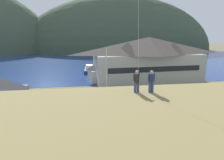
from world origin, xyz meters
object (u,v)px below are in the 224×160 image
at_px(storage_shed_waterside, 99,71).
at_px(parking_light_pole, 106,70).
at_px(person_companion, 151,81).
at_px(person_kite_flyer, 137,80).
at_px(parked_car_mid_row_center, 108,111).
at_px(parked_car_front_row_red, 148,107).
at_px(parked_car_corner_spot, 66,117).
at_px(parked_car_back_row_right, 118,95).
at_px(parked_car_front_row_silver, 181,93).
at_px(wharf_dock, 103,72).
at_px(harbor_lodge, 148,58).
at_px(storage_shed_near_lot, 2,95).
at_px(moored_boat_wharfside, 89,70).

xyz_separation_m(storage_shed_waterside, parking_light_pole, (0.31, -11.69, 2.34)).
bearing_deg(person_companion, person_kite_flyer, 169.11).
distance_m(parked_car_mid_row_center, parked_car_front_row_red, 5.31).
xyz_separation_m(parked_car_mid_row_center, parked_car_front_row_red, (5.30, 0.40, 0.00)).
bearing_deg(parked_car_corner_spot, parked_car_back_row_right, 45.08).
height_order(parked_car_front_row_red, parked_car_front_row_silver, same).
xyz_separation_m(wharf_dock, parked_car_corner_spot, (-7.72, -32.31, 0.71)).
bearing_deg(person_kite_flyer, parking_light_pole, 90.51).
distance_m(harbor_lodge, person_companion, 29.46).
relative_size(parked_car_corner_spot, person_kite_flyer, 2.28).
bearing_deg(wharf_dock, parking_light_pole, -94.56).
bearing_deg(parked_car_back_row_right, person_companion, -90.50).
height_order(parked_car_front_row_red, parked_car_back_row_right, same).
bearing_deg(harbor_lodge, wharf_dock, 127.90).
bearing_deg(storage_shed_near_lot, moored_boat_wharfside, 66.29).
xyz_separation_m(parked_car_back_row_right, person_companion, (-0.13, -14.58, 5.62)).
bearing_deg(person_companion, storage_shed_near_lot, 141.38).
relative_size(parked_car_mid_row_center, parked_car_front_row_red, 0.98).
distance_m(storage_shed_near_lot, person_kite_flyer, 19.74).
xyz_separation_m(harbor_lodge, moored_boat_wharfside, (-12.82, 13.51, -4.55)).
relative_size(wharf_dock, moored_boat_wharfside, 1.50).
height_order(harbor_lodge, person_kite_flyer, harbor_lodge).
distance_m(harbor_lodge, parked_car_corner_spot, 26.94).
distance_m(parked_car_corner_spot, parked_car_back_row_right, 10.42).
bearing_deg(storage_shed_waterside, wharf_dock, 78.52).
relative_size(storage_shed_near_lot, parked_car_corner_spot, 1.51).
bearing_deg(wharf_dock, parked_car_front_row_red, -85.36).
distance_m(parked_car_corner_spot, person_kite_flyer, 10.87).
relative_size(wharf_dock, parked_car_front_row_silver, 2.95).
bearing_deg(wharf_dock, harbor_lodge, -52.10).
relative_size(parked_car_front_row_silver, parking_light_pole, 0.55).
bearing_deg(person_companion, storage_shed_waterside, 93.06).
bearing_deg(parked_car_back_row_right, parked_car_corner_spot, -134.92).
height_order(wharf_dock, parked_car_mid_row_center, parked_car_mid_row_center).
bearing_deg(parking_light_pole, parked_car_mid_row_center, -96.42).
height_order(moored_boat_wharfside, parking_light_pole, parking_light_pole).
bearing_deg(parked_car_corner_spot, parking_light_pole, 60.33).
bearing_deg(parked_car_back_row_right, parked_car_mid_row_center, -111.26).
xyz_separation_m(parking_light_pole, person_kite_flyer, (0.15, -17.48, 2.08)).
bearing_deg(person_kite_flyer, wharf_dock, 87.69).
bearing_deg(storage_shed_near_lot, parking_light_pole, 19.08).
height_order(storage_shed_waterside, parked_car_corner_spot, storage_shed_waterside).
distance_m(parked_car_mid_row_center, parked_car_corner_spot, 5.05).
xyz_separation_m(harbor_lodge, parked_car_front_row_red, (-6.60, -19.10, -4.21)).
distance_m(storage_shed_waterside, parked_car_front_row_red, 21.20).
bearing_deg(harbor_lodge, storage_shed_waterside, 172.00).
relative_size(storage_shed_waterside, moored_boat_wharfside, 0.69).
xyz_separation_m(harbor_lodge, parked_car_mid_row_center, (-11.89, -19.51, -4.21)).
height_order(moored_boat_wharfside, parked_car_corner_spot, moored_boat_wharfside).
xyz_separation_m(storage_shed_near_lot, person_kite_flyer, (14.73, -12.44, 4.22)).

